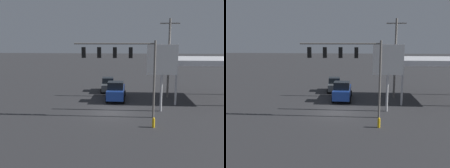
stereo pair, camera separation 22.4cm
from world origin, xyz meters
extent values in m
plane|color=#2D2D30|center=(0.00, 0.00, 0.00)|extent=(200.00, 200.00, 0.00)
cylinder|color=slate|center=(-4.20, 1.62, 3.65)|extent=(0.20, 0.20, 7.31)
cylinder|color=slate|center=(-0.46, 1.62, 7.01)|extent=(7.49, 0.14, 0.14)
cube|color=black|center=(-1.97, 1.62, 6.19)|extent=(0.36, 0.28, 1.00)
sphere|color=#FF4141|center=(-1.97, 1.44, 6.49)|extent=(0.22, 0.22, 0.22)
sphere|color=#392305|center=(-1.97, 1.44, 6.19)|extent=(0.22, 0.22, 0.22)
sphere|color=black|center=(-1.97, 1.44, 5.89)|extent=(0.22, 0.22, 0.22)
cube|color=black|center=(-0.51, 1.62, 6.19)|extent=(0.36, 0.28, 1.00)
sphere|color=#FF4141|center=(-0.51, 1.44, 6.49)|extent=(0.22, 0.22, 0.22)
sphere|color=#392305|center=(-0.51, 1.44, 6.19)|extent=(0.22, 0.22, 0.22)
sphere|color=black|center=(-0.51, 1.44, 5.89)|extent=(0.22, 0.22, 0.22)
cube|color=black|center=(0.95, 1.62, 6.19)|extent=(0.36, 0.28, 1.00)
sphere|color=#FF4141|center=(0.95, 1.44, 6.49)|extent=(0.22, 0.22, 0.22)
sphere|color=#392305|center=(0.95, 1.44, 6.19)|extent=(0.22, 0.22, 0.22)
sphere|color=black|center=(0.95, 1.44, 5.89)|extent=(0.22, 0.22, 0.22)
cube|color=black|center=(2.41, 1.62, 6.19)|extent=(0.36, 0.28, 1.00)
sphere|color=#FF4141|center=(2.41, 1.44, 6.49)|extent=(0.22, 0.22, 0.22)
sphere|color=#392305|center=(2.41, 1.44, 6.19)|extent=(0.22, 0.22, 0.22)
sphere|color=black|center=(2.41, 1.44, 5.89)|extent=(0.22, 0.22, 0.22)
cylinder|color=slate|center=(-6.80, -6.88, 4.94)|extent=(0.26, 0.26, 9.89)
cube|color=slate|center=(-6.80, -6.88, 9.29)|extent=(2.40, 0.14, 0.14)
cube|color=silver|center=(-11.30, -6.08, 4.82)|extent=(9.52, 7.05, 0.60)
cube|color=red|center=(-11.30, -9.62, 4.82)|extent=(9.52, 0.06, 0.36)
cylinder|color=#B7B7BC|center=(-7.14, -9.00, 2.26)|extent=(0.24, 0.24, 4.52)
cylinder|color=#B7B7BC|center=(-7.14, -3.15, 2.26)|extent=(0.24, 0.24, 4.52)
cylinder|color=#B7B7BC|center=(-5.18, -0.60, 3.45)|extent=(0.24, 0.24, 6.90)
cube|color=white|center=(-5.18, -0.60, 5.37)|extent=(3.08, 0.24, 3.05)
cube|color=black|center=(-5.18, -0.73, 5.37)|extent=(2.16, 0.04, 1.07)
cube|color=navy|center=(-0.28, -5.26, 0.95)|extent=(2.07, 5.22, 1.10)
cube|color=black|center=(-0.27, -4.36, 1.95)|extent=(1.86, 1.62, 0.90)
cylinder|color=black|center=(-1.28, -3.56, 0.40)|extent=(0.23, 0.80, 0.80)
cylinder|color=black|center=(0.76, -3.58, 0.40)|extent=(0.23, 0.80, 0.80)
cylinder|color=black|center=(-1.33, -6.94, 0.40)|extent=(0.23, 0.80, 0.80)
cylinder|color=black|center=(0.71, -6.96, 0.40)|extent=(0.23, 0.80, 0.80)
cube|color=#474C51|center=(1.13, -9.95, 0.76)|extent=(1.95, 3.91, 0.90)
cube|color=black|center=(1.15, -10.25, 1.59)|extent=(1.68, 1.80, 0.76)
cylinder|color=black|center=(0.18, -8.77, 0.31)|extent=(0.26, 0.63, 0.62)
cylinder|color=black|center=(1.91, -8.66, 0.31)|extent=(0.26, 0.63, 0.62)
cylinder|color=black|center=(0.34, -11.24, 0.31)|extent=(0.26, 0.63, 0.62)
cylinder|color=black|center=(2.08, -11.12, 0.31)|extent=(0.26, 0.63, 0.62)
cylinder|color=gold|center=(-3.97, 4.33, 0.35)|extent=(0.24, 0.24, 0.70)
sphere|color=gold|center=(-3.97, 4.33, 0.77)|extent=(0.22, 0.22, 0.22)
camera|label=1|loc=(-1.82, 24.79, 7.51)|focal=40.00mm
camera|label=2|loc=(-2.04, 24.78, 7.51)|focal=40.00mm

